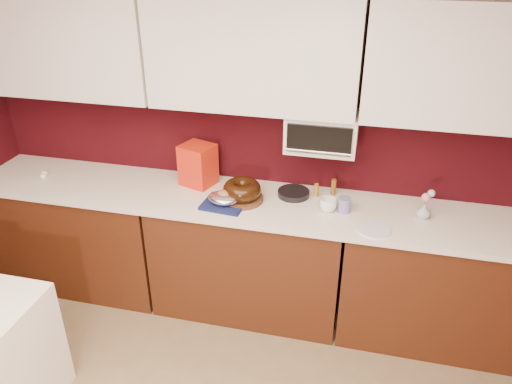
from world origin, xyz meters
The scene contains 28 objects.
wall_back centered at (0.00, 2.25, 1.25)m, with size 4.00×0.02×2.50m, color #35070C.
base_cabinet_left centered at (-1.33, 1.94, 0.43)m, with size 1.31×0.58×0.86m, color #461F0E.
base_cabinet_center centered at (0.00, 1.94, 0.43)m, with size 1.31×0.58×0.86m, color #461F0E.
base_cabinet_right centered at (1.33, 1.94, 0.43)m, with size 1.31×0.58×0.86m, color #461F0E.
countertop centered at (0.00, 1.94, 0.88)m, with size 4.00×0.62×0.04m, color silver.
upper_cabinet_left centered at (-1.33, 2.08, 1.85)m, with size 1.31×0.33×0.70m, color white.
upper_cabinet_center centered at (0.00, 2.08, 1.85)m, with size 1.31×0.33×0.70m, color white.
upper_cabinet_right centered at (1.33, 2.08, 1.85)m, with size 1.31×0.33×0.70m, color white.
toaster_oven centered at (0.45, 2.10, 1.38)m, with size 0.45×0.30×0.25m, color white.
toaster_oven_door centered at (0.45, 1.94, 1.38)m, with size 0.40×0.02×0.18m, color black.
toaster_oven_handle centered at (0.45, 1.93, 1.30)m, with size 0.02×0.02×0.42m, color silver.
cake_base centered at (-0.04, 1.92, 0.91)m, with size 0.29×0.29×0.03m, color brown.
bundt_cake centered at (-0.04, 1.92, 0.98)m, with size 0.26×0.26×0.10m, color black.
navy_towel centered at (-0.14, 1.83, 0.91)m, with size 0.28×0.23×0.02m, color #141C4B.
foil_ham_nest centered at (-0.14, 1.83, 0.96)m, with size 0.21×0.17×0.08m, color white.
roasted_ham centered at (-0.14, 1.83, 0.98)m, with size 0.09×0.08×0.06m, color #A96D4D.
pandoro_box centered at (-0.40, 2.09, 1.05)m, with size 0.22×0.20×0.30m, color #B80C11.
dark_pan centered at (0.29, 2.07, 0.92)m, with size 0.22×0.22×0.04m, color black.
coffee_mug centered at (0.54, 1.91, 0.95)m, with size 0.10×0.10×0.11m, color white.
blue_jar centered at (0.64, 1.93, 0.95)m, with size 0.08×0.08×0.10m, color navy.
flower_vase centered at (1.13, 1.97, 0.95)m, with size 0.07×0.07×0.11m, color #ABB4C2.
flower_pink centered at (1.13, 1.97, 1.05)m, with size 0.06×0.06×0.06m, color pink.
flower_blue centered at (1.16, 1.99, 1.07)m, with size 0.05×0.05×0.05m, color #9AB7F7.
china_plate centered at (0.84, 1.74, 0.91)m, with size 0.20×0.20×0.01m, color white.
amber_bottle centered at (0.44, 2.10, 0.95)m, with size 0.03×0.03×0.09m, color olive.
egg_left centered at (-1.56, 1.94, 0.92)m, with size 0.05×0.04×0.04m, color white.
egg_right centered at (-1.54, 1.90, 0.92)m, with size 0.05×0.04×0.04m, color white.
amber_bottle_tall centered at (0.55, 2.15, 0.96)m, with size 0.03×0.03×0.12m, color brown.
Camera 1 is at (0.74, -0.92, 2.52)m, focal length 35.00 mm.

